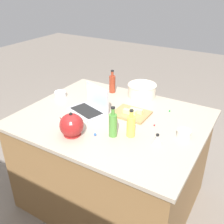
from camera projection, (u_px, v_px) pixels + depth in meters
The scene contains 19 objects.
ground_plane at pixel (112, 196), 2.62m from camera, with size 12.00×12.00×0.00m, color slate.
island_counter at pixel (112, 160), 2.41m from camera, with size 1.52×1.22×0.90m.
laptop at pixel (91, 106), 2.28m from camera, with size 0.36×0.31×0.22m.
mixing_bowl_large at pixel (142, 90), 2.56m from camera, with size 0.28×0.28×0.12m.
bottle_oil at pixel (131, 126), 1.91m from camera, with size 0.06×0.06×0.22m.
bottle_olive at pixel (113, 125), 1.91m from camera, with size 0.06×0.06×0.24m.
bottle_soy at pixel (112, 84), 2.63m from camera, with size 0.06×0.06×0.23m.
kettle at pixel (72, 125), 1.93m from camera, with size 0.21×0.18×0.20m.
cutting_board at pixel (131, 114), 2.24m from camera, with size 0.30×0.24×0.02m, color #AD7F4C.
butter_stick_left at pixel (136, 111), 2.23m from camera, with size 0.11×0.04×0.04m, color #F4E58C.
butter_stick_right at pixel (130, 112), 2.21m from camera, with size 0.11×0.04×0.04m, color #F4E58C.
ramekin_small at pixel (60, 94), 2.56m from camera, with size 0.11×0.11×0.05m, color white.
ramekin_medium at pixel (184, 133), 1.93m from camera, with size 0.10×0.10×0.05m, color beige.
kitchen_timer at pixel (157, 139), 1.85m from camera, with size 0.07×0.07×0.08m.
candy_0 at pixel (143, 96), 2.55m from camera, with size 0.02×0.02×0.02m, color #CC3399.
candy_1 at pixel (79, 122), 2.11m from camera, with size 0.02×0.02×0.02m, color green.
candy_2 at pixel (170, 111), 2.29m from camera, with size 0.02×0.02×0.02m, color green.
candy_3 at pixel (95, 134), 1.95m from camera, with size 0.02×0.02×0.02m, color blue.
candy_4 at pixel (154, 125), 2.07m from camera, with size 0.01×0.01×0.01m, color red.
Camera 1 is at (-1.00, 1.65, 1.97)m, focal length 42.12 mm.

